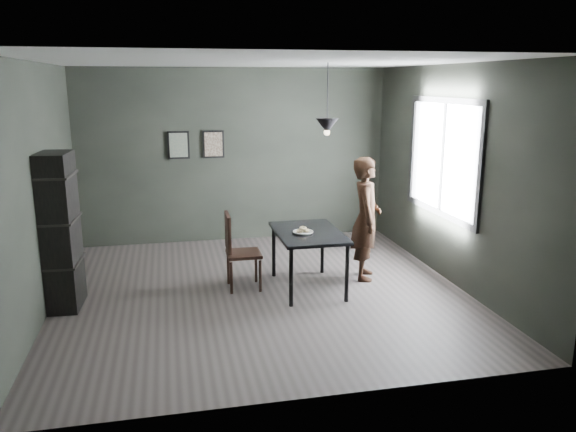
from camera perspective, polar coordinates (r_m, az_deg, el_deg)
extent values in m
plane|color=#332D2C|center=(7.15, -2.68, -7.66)|extent=(5.00, 5.00, 0.00)
cube|color=black|center=(9.21, -5.38, 6.11)|extent=(5.00, 0.10, 2.80)
cube|color=silver|center=(6.67, -2.96, 15.40)|extent=(5.00, 5.00, 0.02)
cube|color=white|center=(7.72, 15.49, 5.74)|extent=(0.02, 1.80, 1.40)
cube|color=black|center=(7.71, 15.42, 5.74)|extent=(0.04, 1.96, 1.56)
cube|color=black|center=(7.03, 2.08, -1.74)|extent=(0.80, 1.20, 0.04)
cylinder|color=black|center=(6.57, 0.32, -6.27)|extent=(0.05, 0.05, 0.71)
cylinder|color=black|center=(6.74, 6.00, -5.82)|extent=(0.05, 0.05, 0.71)
cylinder|color=black|center=(7.57, -1.45, -3.57)|extent=(0.05, 0.05, 0.71)
cylinder|color=black|center=(7.72, 3.52, -3.25)|extent=(0.05, 0.05, 0.71)
cylinder|color=white|center=(6.96, 1.54, -1.68)|extent=(0.23, 0.23, 0.01)
torus|color=beige|center=(6.96, 1.85, -1.48)|extent=(0.10, 0.10, 0.03)
torus|color=beige|center=(6.94, 1.23, -1.52)|extent=(0.10, 0.10, 0.03)
torus|color=beige|center=(6.94, 1.54, -1.25)|extent=(0.12, 0.13, 0.05)
imported|color=black|center=(7.47, 7.93, -0.26)|extent=(0.56, 0.69, 1.64)
cube|color=black|center=(7.14, -4.53, -3.85)|extent=(0.43, 0.43, 0.04)
cube|color=black|center=(7.04, -6.12, -1.66)|extent=(0.04, 0.42, 0.46)
cylinder|color=black|center=(7.03, -5.78, -6.28)|extent=(0.04, 0.04, 0.41)
cylinder|color=black|center=(7.07, -2.83, -6.11)|extent=(0.04, 0.04, 0.41)
cylinder|color=black|center=(7.37, -6.08, -5.34)|extent=(0.04, 0.04, 0.41)
cylinder|color=black|center=(7.41, -3.27, -5.18)|extent=(0.04, 0.04, 0.41)
cube|color=black|center=(6.92, -22.12, -1.49)|extent=(0.38, 0.62, 1.82)
cylinder|color=black|center=(6.95, 4.04, 12.21)|extent=(0.01, 0.01, 0.75)
cone|color=black|center=(6.97, 3.99, 9.13)|extent=(0.28, 0.28, 0.18)
sphere|color=#FFE0B2|center=(6.98, 3.97, 8.47)|extent=(0.07, 0.07, 0.07)
cube|color=black|center=(9.10, -11.06, 7.09)|extent=(0.34, 0.03, 0.44)
cube|color=#445F54|center=(9.08, -11.06, 7.08)|extent=(0.28, 0.01, 0.38)
cube|color=black|center=(9.13, -7.59, 7.24)|extent=(0.34, 0.03, 0.44)
cube|color=#503B2D|center=(9.11, -7.58, 7.23)|extent=(0.28, 0.01, 0.38)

